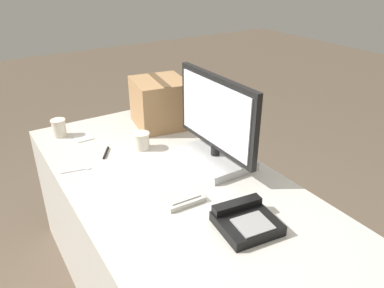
{
  "coord_description": "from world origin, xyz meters",
  "views": [
    {
      "loc": [
        1.27,
        -0.7,
        1.64
      ],
      "look_at": [
        -0.01,
        0.11,
        0.88
      ],
      "focal_mm": 35.0,
      "sensor_mm": 36.0,
      "label": 1
    }
  ],
  "objects_px": {
    "monitor": "(216,130)",
    "cardboard_box": "(160,103)",
    "keyboard": "(166,182)",
    "pen_marker": "(106,153)",
    "paper_cup_left": "(59,128)",
    "paper_cup_right": "(142,141)",
    "spoon": "(80,170)",
    "sticky_note_pad": "(83,138)",
    "desk_phone": "(246,221)"
  },
  "relations": [
    {
      "from": "monitor",
      "to": "cardboard_box",
      "type": "bearing_deg",
      "value": -179.15
    },
    {
      "from": "keyboard",
      "to": "pen_marker",
      "type": "relative_size",
      "value": 3.73
    },
    {
      "from": "monitor",
      "to": "cardboard_box",
      "type": "xyz_separation_m",
      "value": [
        -0.55,
        -0.01,
        -0.03
      ]
    },
    {
      "from": "paper_cup_left",
      "to": "paper_cup_right",
      "type": "bearing_deg",
      "value": 39.98
    },
    {
      "from": "cardboard_box",
      "to": "paper_cup_left",
      "type": "bearing_deg",
      "value": -105.94
    },
    {
      "from": "keyboard",
      "to": "spoon",
      "type": "relative_size",
      "value": 2.85
    },
    {
      "from": "paper_cup_right",
      "to": "pen_marker",
      "type": "xyz_separation_m",
      "value": [
        -0.05,
        -0.18,
        -0.04
      ]
    },
    {
      "from": "spoon",
      "to": "cardboard_box",
      "type": "distance_m",
      "value": 0.65
    },
    {
      "from": "monitor",
      "to": "spoon",
      "type": "height_order",
      "value": "monitor"
    },
    {
      "from": "paper_cup_left",
      "to": "paper_cup_right",
      "type": "height_order",
      "value": "paper_cup_left"
    },
    {
      "from": "paper_cup_right",
      "to": "sticky_note_pad",
      "type": "xyz_separation_m",
      "value": [
        -0.29,
        -0.22,
        -0.04
      ]
    },
    {
      "from": "paper_cup_left",
      "to": "sticky_note_pad",
      "type": "xyz_separation_m",
      "value": [
        0.1,
        0.1,
        -0.05
      ]
    },
    {
      "from": "monitor",
      "to": "keyboard",
      "type": "relative_size",
      "value": 1.39
    },
    {
      "from": "spoon",
      "to": "cardboard_box",
      "type": "bearing_deg",
      "value": 36.65
    },
    {
      "from": "spoon",
      "to": "cardboard_box",
      "type": "relative_size",
      "value": 0.41
    },
    {
      "from": "sticky_note_pad",
      "to": "desk_phone",
      "type": "bearing_deg",
      "value": 14.48
    },
    {
      "from": "monitor",
      "to": "paper_cup_left",
      "type": "relative_size",
      "value": 5.71
    },
    {
      "from": "monitor",
      "to": "cardboard_box",
      "type": "height_order",
      "value": "monitor"
    },
    {
      "from": "monitor",
      "to": "paper_cup_left",
      "type": "xyz_separation_m",
      "value": [
        -0.71,
        -0.57,
        -0.12
      ]
    },
    {
      "from": "monitor",
      "to": "spoon",
      "type": "distance_m",
      "value": 0.67
    },
    {
      "from": "keyboard",
      "to": "paper_cup_right",
      "type": "distance_m",
      "value": 0.38
    },
    {
      "from": "desk_phone",
      "to": "sticky_note_pad",
      "type": "xyz_separation_m",
      "value": [
        -1.08,
        -0.28,
        -0.02
      ]
    },
    {
      "from": "cardboard_box",
      "to": "paper_cup_right",
      "type": "bearing_deg",
      "value": -45.65
    },
    {
      "from": "keyboard",
      "to": "paper_cup_left",
      "type": "xyz_separation_m",
      "value": [
        -0.76,
        -0.27,
        0.04
      ]
    },
    {
      "from": "monitor",
      "to": "paper_cup_left",
      "type": "bearing_deg",
      "value": -141.45
    },
    {
      "from": "monitor",
      "to": "sticky_note_pad",
      "type": "height_order",
      "value": "monitor"
    },
    {
      "from": "desk_phone",
      "to": "paper_cup_right",
      "type": "relative_size",
      "value": 2.62
    },
    {
      "from": "monitor",
      "to": "keyboard",
      "type": "height_order",
      "value": "monitor"
    },
    {
      "from": "pen_marker",
      "to": "desk_phone",
      "type": "bearing_deg",
      "value": 47.24
    },
    {
      "from": "paper_cup_left",
      "to": "sticky_note_pad",
      "type": "distance_m",
      "value": 0.15
    },
    {
      "from": "cardboard_box",
      "to": "sticky_note_pad",
      "type": "bearing_deg",
      "value": -97.64
    },
    {
      "from": "cardboard_box",
      "to": "pen_marker",
      "type": "relative_size",
      "value": 3.22
    },
    {
      "from": "monitor",
      "to": "cardboard_box",
      "type": "distance_m",
      "value": 0.55
    },
    {
      "from": "paper_cup_left",
      "to": "desk_phone",
      "type": "bearing_deg",
      "value": 17.86
    },
    {
      "from": "keyboard",
      "to": "monitor",
      "type": "bearing_deg",
      "value": 101.39
    },
    {
      "from": "pen_marker",
      "to": "paper_cup_left",
      "type": "bearing_deg",
      "value": -125.94
    },
    {
      "from": "desk_phone",
      "to": "pen_marker",
      "type": "xyz_separation_m",
      "value": [
        -0.83,
        -0.24,
        -0.02
      ]
    },
    {
      "from": "monitor",
      "to": "paper_cup_left",
      "type": "distance_m",
      "value": 0.92
    },
    {
      "from": "monitor",
      "to": "pen_marker",
      "type": "relative_size",
      "value": 5.18
    },
    {
      "from": "paper_cup_left",
      "to": "spoon",
      "type": "height_order",
      "value": "paper_cup_left"
    },
    {
      "from": "sticky_note_pad",
      "to": "cardboard_box",
      "type": "bearing_deg",
      "value": 82.36
    },
    {
      "from": "paper_cup_left",
      "to": "cardboard_box",
      "type": "relative_size",
      "value": 0.28
    },
    {
      "from": "cardboard_box",
      "to": "sticky_note_pad",
      "type": "distance_m",
      "value": 0.48
    },
    {
      "from": "paper_cup_right",
      "to": "spoon",
      "type": "height_order",
      "value": "paper_cup_right"
    },
    {
      "from": "pen_marker",
      "to": "paper_cup_right",
      "type": "bearing_deg",
      "value": 107.37
    },
    {
      "from": "paper_cup_right",
      "to": "paper_cup_left",
      "type": "bearing_deg",
      "value": -140.02
    },
    {
      "from": "desk_phone",
      "to": "spoon",
      "type": "height_order",
      "value": "desk_phone"
    },
    {
      "from": "paper_cup_right",
      "to": "spoon",
      "type": "relative_size",
      "value": 0.63
    },
    {
      "from": "cardboard_box",
      "to": "pen_marker",
      "type": "distance_m",
      "value": 0.47
    },
    {
      "from": "monitor",
      "to": "sticky_note_pad",
      "type": "relative_size",
      "value": 6.16
    }
  ]
}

